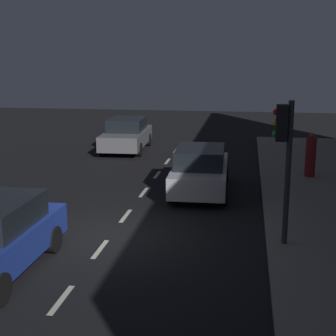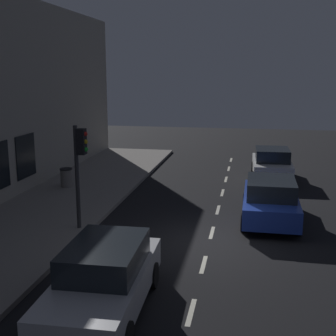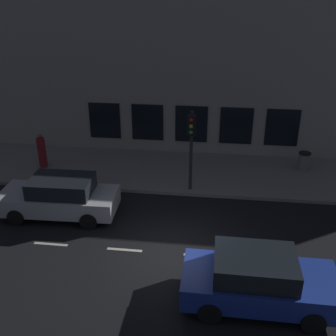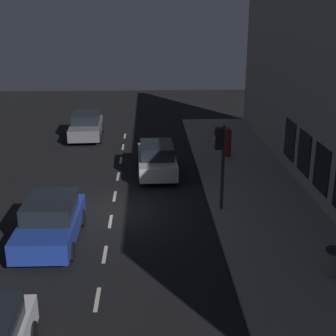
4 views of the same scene
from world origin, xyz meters
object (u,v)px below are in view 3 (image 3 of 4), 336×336
parked_car_3 (258,280)px  trash_bin (304,161)px  pedestrian_0 (42,152)px  traffic_light (191,137)px  parked_car_0 (60,197)px

parked_car_3 → trash_bin: 9.42m
trash_bin → pedestrian_0: bearing=95.7°
traffic_light → trash_bin: 6.16m
parked_car_0 → traffic_light: bearing=-65.2°
parked_car_3 → traffic_light: bearing=-159.1°
parked_car_3 → parked_car_0: bearing=-118.0°
parked_car_0 → pedestrian_0: size_ratio=2.70×
traffic_light → parked_car_3: (-6.23, -2.33, -1.76)m
traffic_light → parked_car_3: traffic_light is taller
parked_car_0 → parked_car_3: 8.10m
traffic_light → parked_car_0: traffic_light is taller
traffic_light → trash_bin: traffic_light is taller
parked_car_0 → trash_bin: parked_car_0 is taller
parked_car_3 → pedestrian_0: size_ratio=2.57×
parked_car_0 → parked_car_3: same height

